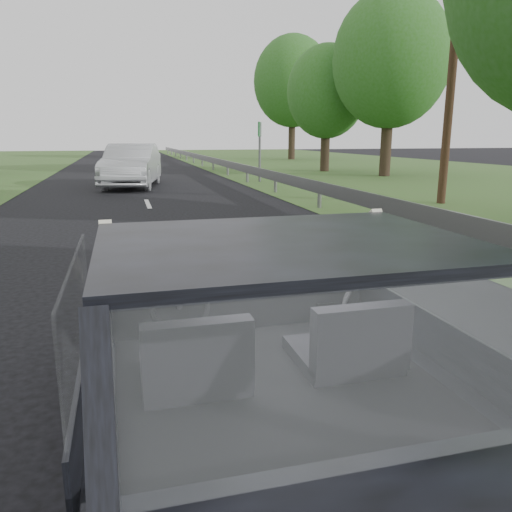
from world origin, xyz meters
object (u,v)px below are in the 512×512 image
subject_car (260,352)px  cat (262,260)px  other_car (132,165)px  highway_sign (260,152)px  utility_pole (452,71)px

subject_car → cat: 0.71m
other_car → highway_sign: highway_sign is taller
utility_pole → cat: bearing=-130.4°
other_car → highway_sign: size_ratio=1.99×
other_car → cat: bearing=-78.4°
cat → utility_pole: (8.00, 9.41, 2.50)m
other_car → utility_pole: utility_pole is taller
other_car → utility_pole: size_ratio=0.68×
subject_car → highway_sign: size_ratio=1.62×
highway_sign → cat: bearing=-84.1°
other_car → subject_car: bearing=-79.0°
subject_car → cat: subject_car is taller
cat → highway_sign: size_ratio=0.26×
cat → other_car: 16.77m
subject_car → utility_pole: bearing=50.7°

